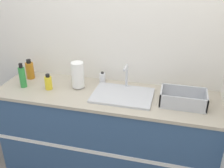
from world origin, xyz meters
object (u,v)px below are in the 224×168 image
at_px(dish_rack, 183,100).
at_px(bottle_amber, 30,70).
at_px(soap_dispenser, 102,78).
at_px(sink, 123,94).
at_px(bottle_yellow, 48,83).
at_px(bottle_green, 22,77).
at_px(paper_towel_roll, 78,75).

height_order(dish_rack, bottle_amber, bottle_amber).
relative_size(bottle_amber, soap_dispenser, 1.84).
height_order(sink, bottle_yellow, sink).
bearing_deg(bottle_green, paper_towel_roll, 12.46).
xyz_separation_m(sink, bottle_amber, (-1.02, 0.14, 0.07)).
distance_m(sink, bottle_yellow, 0.72).
distance_m(sink, bottle_green, 0.99).
xyz_separation_m(sink, soap_dispenser, (-0.26, 0.23, 0.03)).
bearing_deg(bottle_amber, bottle_yellow, -31.22).
distance_m(sink, bottle_amber, 1.03).
distance_m(dish_rack, bottle_yellow, 1.25).
bearing_deg(sink, soap_dispenser, 138.44).
xyz_separation_m(bottle_amber, soap_dispenser, (0.76, 0.09, -0.04)).
distance_m(paper_towel_roll, bottle_yellow, 0.29).
relative_size(bottle_yellow, bottle_amber, 0.75).
relative_size(paper_towel_roll, dish_rack, 0.67).
xyz_separation_m(paper_towel_roll, bottle_amber, (-0.56, 0.08, -0.04)).
xyz_separation_m(dish_rack, bottle_green, (-1.51, -0.04, 0.06)).
distance_m(bottle_green, bottle_amber, 0.20).
bearing_deg(paper_towel_roll, sink, -7.60).
relative_size(dish_rack, bottle_green, 1.60).
relative_size(paper_towel_roll, bottle_green, 1.07).
height_order(bottle_yellow, bottle_green, bottle_green).
bearing_deg(dish_rack, bottle_amber, 174.13).
bearing_deg(bottle_green, bottle_amber, 100.50).
bearing_deg(soap_dispenser, bottle_amber, -173.12).
bearing_deg(bottle_amber, sink, -7.86).
distance_m(sink, paper_towel_roll, 0.47).
height_order(paper_towel_roll, dish_rack, paper_towel_roll).
xyz_separation_m(bottle_yellow, bottle_amber, (-0.30, 0.18, 0.02)).
distance_m(paper_towel_roll, bottle_green, 0.54).
height_order(bottle_yellow, soap_dispenser, bottle_yellow).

